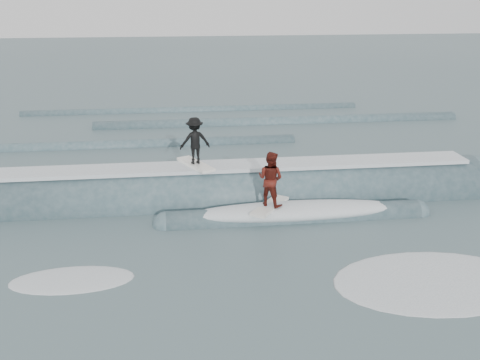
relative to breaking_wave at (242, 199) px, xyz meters
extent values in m
plane|color=#3E545B|center=(-0.17, -6.00, -0.04)|extent=(160.00, 160.00, 0.00)
cylinder|color=#355059|center=(-0.17, 0.21, -0.04)|extent=(19.06, 2.50, 2.50)
sphere|color=#355059|center=(9.36, 0.21, -0.04)|extent=(2.50, 2.50, 2.50)
cylinder|color=#355059|center=(1.63, -1.99, -0.04)|extent=(9.00, 0.95, 0.95)
sphere|color=#355059|center=(-2.87, -1.99, -0.04)|extent=(0.95, 0.95, 0.95)
sphere|color=#355059|center=(6.13, -1.99, -0.04)|extent=(0.95, 0.95, 0.95)
cube|color=white|center=(-0.17, 0.21, 1.28)|extent=(18.00, 1.30, 0.14)
ellipsoid|color=white|center=(1.63, -1.99, 0.26)|extent=(7.60, 1.30, 0.60)
cube|color=white|center=(-1.73, 0.21, 1.40)|extent=(1.40, 2.03, 0.10)
imported|color=black|center=(-1.73, 0.21, 2.32)|extent=(1.22, 0.83, 1.75)
cube|color=white|center=(0.73, -1.99, 0.49)|extent=(1.62, 1.94, 0.10)
imported|color=#50150F|center=(0.73, -1.99, 1.50)|extent=(1.18, 1.15, 1.92)
ellipsoid|color=white|center=(-5.45, -5.37, -0.04)|extent=(2.73, 1.86, 0.10)
ellipsoid|color=white|center=(4.52, -6.67, -0.04)|extent=(4.45, 3.04, 0.10)
cylinder|color=#355059|center=(-7.22, 8.00, -0.04)|extent=(22.00, 0.70, 0.70)
cylinder|color=#355059|center=(3.82, 12.00, -0.04)|extent=(22.00, 0.80, 0.80)
cylinder|color=#355059|center=(-1.25, 16.00, -0.04)|extent=(22.00, 0.60, 0.60)
camera|label=1|loc=(-2.38, -18.91, 7.64)|focal=40.00mm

